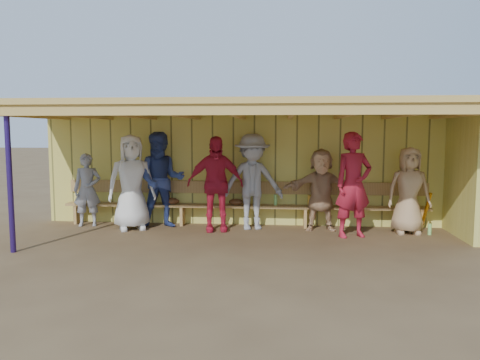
% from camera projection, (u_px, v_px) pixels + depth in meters
% --- Properties ---
extents(ground, '(90.00, 90.00, 0.00)m').
position_uv_depth(ground, '(238.00, 237.00, 8.78)').
color(ground, brown).
rests_on(ground, ground).
extents(player_a, '(0.62, 0.48, 1.53)m').
position_uv_depth(player_a, '(87.00, 190.00, 9.79)').
color(player_a, gray).
rests_on(player_a, ground).
extents(player_b, '(1.11, 0.95, 1.93)m').
position_uv_depth(player_b, '(132.00, 182.00, 9.43)').
color(player_b, white).
rests_on(player_b, ground).
extents(player_c, '(1.08, 0.90, 1.98)m').
position_uv_depth(player_c, '(161.00, 180.00, 9.63)').
color(player_c, '#32458C').
rests_on(player_c, ground).
extents(player_d, '(1.18, 0.67, 1.89)m').
position_uv_depth(player_d, '(215.00, 184.00, 9.29)').
color(player_d, red).
rests_on(player_d, ground).
extents(player_e, '(1.39, 0.99, 1.94)m').
position_uv_depth(player_e, '(252.00, 182.00, 9.46)').
color(player_e, '#989BA0').
rests_on(player_e, ground).
extents(player_f, '(1.54, 0.54, 1.64)m').
position_uv_depth(player_f, '(321.00, 190.00, 9.35)').
color(player_f, tan).
rests_on(player_f, ground).
extents(player_g, '(0.84, 0.69, 1.98)m').
position_uv_depth(player_g, '(353.00, 185.00, 8.74)').
color(player_g, '#AB1B2E').
rests_on(player_g, ground).
extents(player_h, '(0.85, 0.58, 1.69)m').
position_uv_depth(player_h, '(409.00, 191.00, 9.05)').
color(player_h, tan).
rests_on(player_h, ground).
extents(dugout_structure, '(8.80, 3.20, 2.50)m').
position_uv_depth(dugout_structure, '(261.00, 146.00, 9.24)').
color(dugout_structure, '#E3D961').
rests_on(dugout_structure, ground).
extents(bench, '(7.60, 0.34, 0.93)m').
position_uv_depth(bench, '(243.00, 201.00, 9.83)').
color(bench, tan).
rests_on(bench, ground).
extents(dugout_equipment, '(6.36, 0.62, 0.80)m').
position_uv_depth(dugout_equipment, '(217.00, 203.00, 9.75)').
color(dugout_equipment, orange).
rests_on(dugout_equipment, ground).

